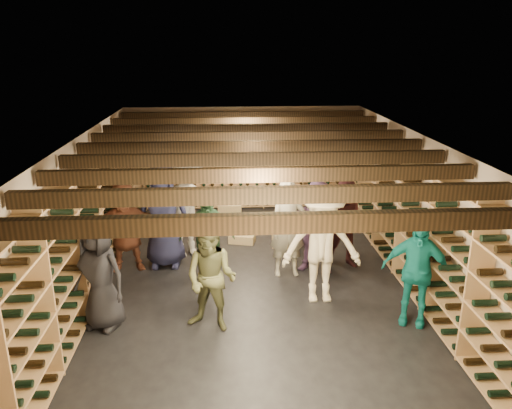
{
  "coord_description": "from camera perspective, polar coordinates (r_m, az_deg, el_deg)",
  "views": [
    {
      "loc": [
        -0.43,
        -7.71,
        3.81
      ],
      "look_at": [
        0.07,
        0.2,
        1.24
      ],
      "focal_mm": 35.0,
      "sensor_mm": 36.0,
      "label": 1
    }
  ],
  "objects": [
    {
      "name": "person_2",
      "position": [
        6.87,
        -5.16,
        -8.41
      ],
      "size": [
        0.91,
        0.81,
        1.53
      ],
      "primitive_type": "imported",
      "rotation": [
        0.0,
        0.0,
        -0.38
      ],
      "color": "brown",
      "rests_on": "ground"
    },
    {
      "name": "person_6",
      "position": [
        8.86,
        -10.54,
        -1.22
      ],
      "size": [
        0.93,
        0.61,
        1.88
      ],
      "primitive_type": "imported",
      "rotation": [
        0.0,
        0.0,
        -0.01
      ],
      "color": "#1F2143",
      "rests_on": "ground"
    },
    {
      "name": "wine_rack_right",
      "position": [
        8.72,
        16.75,
        -1.1
      ],
      "size": [
        0.32,
        7.5,
        2.15
      ],
      "color": "tan",
      "rests_on": "ground"
    },
    {
      "name": "crate_stack_left",
      "position": [
        10.85,
        -3.08,
        -1.17
      ],
      "size": [
        0.51,
        0.35,
        0.51
      ],
      "rotation": [
        0.0,
        0.0,
        -0.04
      ],
      "color": "tan",
      "rests_on": "ground"
    },
    {
      "name": "person_3",
      "position": [
        7.59,
        7.53,
        -4.54
      ],
      "size": [
        1.21,
        0.72,
        1.85
      ],
      "primitive_type": "imported",
      "rotation": [
        0.0,
        0.0,
        -0.03
      ],
      "color": "beige",
      "rests_on": "ground"
    },
    {
      "name": "ceiling_joists",
      "position": [
        7.88,
        -0.39,
        6.63
      ],
      "size": [
        5.4,
        7.12,
        0.18
      ],
      "color": "black",
      "rests_on": "ground"
    },
    {
      "name": "walls",
      "position": [
        8.15,
        -0.37,
        -0.69
      ],
      "size": [
        5.52,
        8.02,
        2.4
      ],
      "color": "#C5AF99",
      "rests_on": "ground"
    },
    {
      "name": "ceiling",
      "position": [
        7.85,
        -0.39,
        7.63
      ],
      "size": [
        5.5,
        8.0,
        0.01
      ],
      "primitive_type": "cube",
      "color": "beige",
      "rests_on": "walls"
    },
    {
      "name": "person_0",
      "position": [
        7.2,
        -17.44,
        -7.68
      ],
      "size": [
        0.91,
        0.76,
        1.58
      ],
      "primitive_type": "imported",
      "rotation": [
        0.0,
        0.0,
        -0.39
      ],
      "color": "black",
      "rests_on": "ground"
    },
    {
      "name": "person_9",
      "position": [
        9.22,
        -8.06,
        -0.23
      ],
      "size": [
        1.41,
        1.12,
        1.91
      ],
      "primitive_type": "imported",
      "rotation": [
        0.0,
        0.0,
        0.38
      ],
      "color": "#AEA99F",
      "rests_on": "ground"
    },
    {
      "name": "ground",
      "position": [
        8.61,
        -0.36,
        -8.27
      ],
      "size": [
        8.0,
        8.0,
        0.0
      ],
      "primitive_type": "plane",
      "color": "black",
      "rests_on": "ground"
    },
    {
      "name": "crate_stack_right",
      "position": [
        9.76,
        3.49,
        -3.42
      ],
      "size": [
        0.57,
        0.46,
        0.51
      ],
      "rotation": [
        0.0,
        0.0,
        -0.28
      ],
      "color": "tan",
      "rests_on": "ground"
    },
    {
      "name": "wine_rack_left",
      "position": [
        8.46,
        -18.04,
        -1.81
      ],
      "size": [
        0.32,
        7.5,
        2.15
      ],
      "color": "tan",
      "rests_on": "ground"
    },
    {
      "name": "crate_loose",
      "position": [
        10.02,
        -1.59,
        -3.85
      ],
      "size": [
        0.56,
        0.44,
        0.17
      ],
      "primitive_type": "cube",
      "rotation": [
        0.0,
        0.0,
        -0.24
      ],
      "color": "tan",
      "rests_on": "ground"
    },
    {
      "name": "person_10",
      "position": [
        8.22,
        -5.62,
        -3.75
      ],
      "size": [
        0.95,
        0.48,
        1.56
      ],
      "primitive_type": "imported",
      "rotation": [
        0.0,
        0.0,
        0.11
      ],
      "color": "#25472A",
      "rests_on": "ground"
    },
    {
      "name": "person_7",
      "position": [
        8.41,
        3.68,
        -2.77
      ],
      "size": [
        0.63,
        0.43,
        1.67
      ],
      "primitive_type": "imported",
      "rotation": [
        0.0,
        0.0,
        0.05
      ],
      "color": "gray",
      "rests_on": "ground"
    },
    {
      "name": "person_4",
      "position": [
        7.33,
        17.79,
        -7.27
      ],
      "size": [
        1.01,
        0.72,
        1.58
      ],
      "primitive_type": "imported",
      "rotation": [
        0.0,
        0.0,
        -0.4
      ],
      "color": "#138883",
      "rests_on": "ground"
    },
    {
      "name": "person_5",
      "position": [
        8.9,
        -14.71,
        -2.45
      ],
      "size": [
        1.52,
        0.64,
        1.59
      ],
      "primitive_type": "imported",
      "rotation": [
        0.0,
        0.0,
        0.12
      ],
      "color": "brown",
      "rests_on": "ground"
    },
    {
      "name": "person_11",
      "position": [
        8.66,
        6.97,
        -2.45
      ],
      "size": [
        1.57,
        0.92,
        1.61
      ],
      "primitive_type": "imported",
      "rotation": [
        0.0,
        0.0,
        -0.32
      ],
      "color": "#724C7B",
      "rests_on": "ground"
    },
    {
      "name": "wine_rack_back",
      "position": [
        11.87,
        -1.42,
        4.66
      ],
      "size": [
        4.7,
        0.3,
        2.15
      ],
      "color": "tan",
      "rests_on": "ground"
    },
    {
      "name": "person_8",
      "position": [
        8.85,
        10.34,
        -2.21
      ],
      "size": [
        0.91,
        0.78,
        1.6
      ],
      "primitive_type": "imported",
      "rotation": [
        0.0,
        0.0,
        -0.26
      ],
      "color": "#421B1E",
      "rests_on": "ground"
    }
  ]
}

